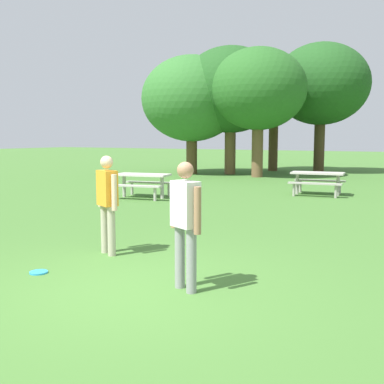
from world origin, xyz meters
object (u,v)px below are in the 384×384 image
object	(u,v)px
tree_broad_center	(231,90)
tree_tall_left	(192,99)
picnic_table_near	(143,180)
picnic_table_far	(317,178)
person_thrower	(107,198)
tree_slender_mid	(258,89)
tree_back_left	(321,85)
tree_far_right	(274,86)
frisbee	(39,272)
person_catcher	(185,217)

from	to	relation	value
tree_broad_center	tree_tall_left	bearing A→B (deg)	-156.34
picnic_table_near	picnic_table_far	world-z (taller)	same
picnic_table_near	tree_tall_left	size ratio (longest dim) A/B	0.32
person_thrower	picnic_table_near	size ratio (longest dim) A/B	0.85
picnic_table_near	tree_broad_center	bearing A→B (deg)	99.29
person_thrower	tree_slender_mid	xyz separation A→B (m)	(-3.51, 15.41, 3.22)
person_thrower	tree_slender_mid	size ratio (longest dim) A/B	0.27
picnic_table_far	picnic_table_near	bearing A→B (deg)	-143.45
tree_broad_center	tree_back_left	xyz separation A→B (m)	(3.74, 3.33, 0.40)
tree_broad_center	tree_slender_mid	bearing A→B (deg)	-27.26
person_thrower	tree_far_right	bearing A→B (deg)	102.26
tree_slender_mid	tree_tall_left	bearing A→B (deg)	177.36
frisbee	tree_tall_left	world-z (taller)	tree_tall_left
person_catcher	tree_slender_mid	size ratio (longest dim) A/B	0.27
picnic_table_near	tree_slender_mid	distance (m)	9.83
person_thrower	tree_slender_mid	world-z (taller)	tree_slender_mid
picnic_table_far	tree_slender_mid	bearing A→B (deg)	127.81
picnic_table_far	tree_back_left	distance (m)	11.12
person_thrower	picnic_table_far	xyz separation A→B (m)	(0.91, 9.72, -0.38)
frisbee	tree_back_left	world-z (taller)	tree_back_left
person_catcher	tree_far_right	distance (m)	22.11
picnic_table_near	tree_far_right	distance (m)	14.22
picnic_table_near	tree_tall_left	xyz separation A→B (m)	(-3.49, 9.32, 3.31)
person_thrower	frisbee	xyz separation A→B (m)	(-0.16, -1.37, -0.93)
tree_far_right	tree_slender_mid	distance (m)	4.54
person_catcher	person_thrower	bearing A→B (deg)	154.59
tree_far_right	tree_slender_mid	xyz separation A→B (m)	(0.80, -4.43, -0.62)
picnic_table_far	tree_back_left	xyz separation A→B (m)	(-2.57, 10.00, 4.13)
picnic_table_far	tree_broad_center	distance (m)	9.91
tree_broad_center	picnic_table_far	bearing A→B (deg)	-46.58
tree_tall_left	tree_far_right	size ratio (longest dim) A/B	0.93
tree_far_right	picnic_table_far	bearing A→B (deg)	-62.71
tree_broad_center	tree_slender_mid	distance (m)	2.13
picnic_table_far	tree_slender_mid	distance (m)	8.05
tree_broad_center	tree_back_left	world-z (taller)	tree_back_left
person_catcher	picnic_table_near	bearing A→B (deg)	128.70
person_catcher	picnic_table_far	bearing A→B (deg)	96.14
tree_slender_mid	tree_back_left	distance (m)	4.71
frisbee	tree_far_right	world-z (taller)	tree_far_right
person_thrower	picnic_table_far	distance (m)	9.77
tree_broad_center	tree_far_right	world-z (taller)	tree_far_right
picnic_table_near	tree_back_left	bearing A→B (deg)	81.20
picnic_table_near	picnic_table_far	xyz separation A→B (m)	(4.66, 3.45, 0.00)
picnic_table_far	tree_slender_mid	world-z (taller)	tree_slender_mid
person_thrower	picnic_table_far	bearing A→B (deg)	84.65
person_thrower	tree_back_left	xyz separation A→B (m)	(-1.66, 19.72, 3.75)
person_thrower	picnic_table_near	world-z (taller)	person_thrower
person_catcher	tree_far_right	bearing A→B (deg)	107.02
tree_back_left	picnic_table_near	bearing A→B (deg)	-98.80
picnic_table_far	tree_tall_left	world-z (taller)	tree_tall_left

